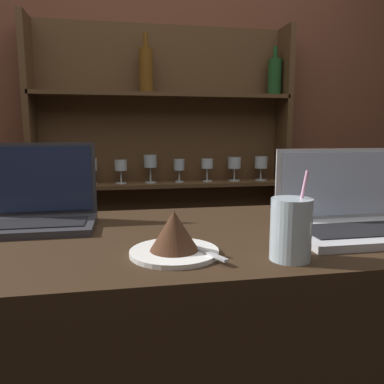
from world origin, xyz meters
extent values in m
cube|color=brown|center=(0.00, 1.51, 1.35)|extent=(7.00, 0.06, 2.70)
cube|color=brown|center=(-0.57, 1.39, 0.92)|extent=(0.03, 0.18, 1.84)
cube|color=brown|center=(0.75, 1.39, 0.92)|extent=(0.03, 0.18, 1.84)
cube|color=brown|center=(0.09, 1.47, 0.92)|extent=(1.34, 0.02, 1.84)
cube|color=brown|center=(0.09, 1.39, 0.55)|extent=(1.30, 0.18, 0.02)
cube|color=brown|center=(0.09, 1.39, 1.01)|extent=(1.30, 0.18, 0.02)
cube|color=brown|center=(0.09, 1.39, 1.48)|extent=(1.30, 0.18, 0.02)
cylinder|color=silver|center=(-0.45, 1.39, 1.03)|extent=(0.06, 0.06, 0.01)
cylinder|color=silver|center=(-0.45, 1.39, 1.07)|extent=(0.01, 0.01, 0.08)
cylinder|color=silver|center=(-0.45, 1.39, 1.14)|extent=(0.06, 0.06, 0.06)
cylinder|color=silver|center=(-0.29, 1.39, 1.03)|extent=(0.06, 0.06, 0.01)
cylinder|color=silver|center=(-0.29, 1.39, 1.06)|extent=(0.01, 0.01, 0.06)
cylinder|color=silver|center=(-0.29, 1.39, 1.13)|extent=(0.07, 0.07, 0.07)
cylinder|color=silver|center=(-0.14, 1.39, 1.03)|extent=(0.06, 0.06, 0.01)
cylinder|color=silver|center=(-0.14, 1.39, 1.06)|extent=(0.01, 0.01, 0.06)
cylinder|color=silver|center=(-0.14, 1.39, 1.12)|extent=(0.06, 0.06, 0.06)
cylinder|color=silver|center=(0.01, 1.39, 1.03)|extent=(0.06, 0.06, 0.01)
cylinder|color=silver|center=(0.01, 1.39, 1.07)|extent=(0.01, 0.01, 0.08)
cylinder|color=silver|center=(0.01, 1.39, 1.14)|extent=(0.07, 0.07, 0.07)
cylinder|color=silver|center=(0.17, 1.39, 1.03)|extent=(0.05, 0.05, 0.01)
cylinder|color=silver|center=(0.17, 1.39, 1.06)|extent=(0.01, 0.01, 0.06)
cylinder|color=silver|center=(0.17, 1.39, 1.12)|extent=(0.06, 0.06, 0.06)
cylinder|color=silver|center=(0.32, 1.39, 1.03)|extent=(0.06, 0.06, 0.01)
cylinder|color=silver|center=(0.32, 1.39, 1.06)|extent=(0.01, 0.01, 0.07)
cylinder|color=silver|center=(0.32, 1.39, 1.12)|extent=(0.06, 0.06, 0.05)
cylinder|color=silver|center=(0.47, 1.39, 1.03)|extent=(0.06, 0.06, 0.01)
cylinder|color=silver|center=(0.47, 1.39, 1.06)|extent=(0.01, 0.01, 0.06)
cylinder|color=silver|center=(0.47, 1.39, 1.12)|extent=(0.07, 0.07, 0.06)
cylinder|color=silver|center=(0.63, 1.39, 1.03)|extent=(0.06, 0.06, 0.01)
cylinder|color=silver|center=(0.63, 1.39, 1.06)|extent=(0.01, 0.01, 0.06)
cylinder|color=silver|center=(0.63, 1.39, 1.12)|extent=(0.07, 0.07, 0.07)
cylinder|color=#1E4C23|center=(0.69, 1.39, 1.58)|extent=(0.07, 0.07, 0.19)
cylinder|color=#1E4C23|center=(0.69, 1.39, 1.71)|extent=(0.03, 0.03, 0.06)
cylinder|color=brown|center=(0.00, 1.39, 1.59)|extent=(0.07, 0.07, 0.22)
cylinder|color=brown|center=(0.00, 1.39, 1.74)|extent=(0.02, 0.02, 0.07)
cube|color=#333338|center=(-0.35, 0.42, 1.05)|extent=(0.29, 0.20, 0.02)
cube|color=black|center=(-0.35, 0.41, 1.06)|extent=(0.25, 0.11, 0.00)
cube|color=#333338|center=(-0.35, 0.52, 1.16)|extent=(0.29, 0.00, 0.20)
cube|color=#1E2847|center=(-0.35, 0.52, 1.16)|extent=(0.27, 0.01, 0.18)
cube|color=silver|center=(0.44, 0.22, 1.05)|extent=(0.35, 0.24, 0.02)
cube|color=black|center=(0.44, 0.20, 1.06)|extent=(0.30, 0.13, 0.00)
cube|color=silver|center=(0.44, 0.33, 1.15)|extent=(0.35, 0.00, 0.19)
cube|color=silver|center=(0.44, 0.33, 1.15)|extent=(0.32, 0.01, 0.17)
cylinder|color=white|center=(-0.02, 0.16, 1.04)|extent=(0.19, 0.19, 0.01)
cone|color=#422616|center=(-0.02, 0.16, 1.09)|extent=(0.10, 0.10, 0.08)
cube|color=#B7B7BC|center=(0.03, 0.14, 1.05)|extent=(0.08, 0.16, 0.00)
cylinder|color=silver|center=(0.20, 0.09, 1.10)|extent=(0.08, 0.08, 0.12)
cylinder|color=#EA9EC6|center=(0.21, 0.09, 1.13)|extent=(0.04, 0.01, 0.18)
camera|label=1|loc=(-0.12, -0.59, 1.29)|focal=35.00mm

